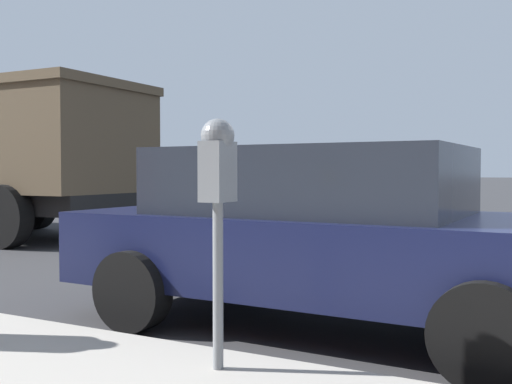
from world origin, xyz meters
TOP-DOWN VIEW (x-y plane):
  - ground_plane at (0.00, 0.00)m, footprint 220.00×220.00m
  - parking_meter at (-2.54, 0.80)m, footprint 0.21×0.19m
  - car_navy at (-0.85, 0.79)m, footprint 2.14×4.27m

SIDE VIEW (x-z plane):
  - ground_plane at x=0.00m, z-range 0.00..0.00m
  - car_navy at x=-0.85m, z-range 0.04..1.49m
  - parking_meter at x=-2.54m, z-range 0.51..1.93m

